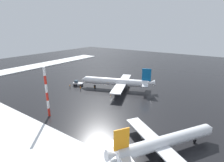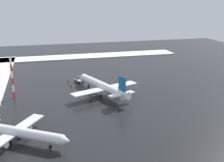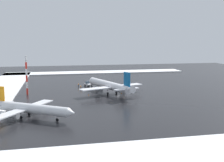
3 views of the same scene
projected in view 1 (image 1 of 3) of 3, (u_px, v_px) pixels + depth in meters
The scene contains 13 objects.
ground_plane at pixel (114, 84), 84.56m from camera, with size 240.00×240.00×0.00m, color black.
snow_bank_far at pixel (7, 133), 45.04m from camera, with size 152.00×16.00×0.43m, color white.
snow_bank_left at pixel (34, 67), 120.54m from camera, with size 14.00×116.00×0.43m, color white.
airplane_far_rear at pixel (118, 82), 76.75m from camera, with size 32.30×27.30×9.94m.
airplane_distant_tail at pixel (165, 142), 37.64m from camera, with size 21.30×24.79×8.38m.
pushback_tug at pixel (78, 83), 81.93m from camera, with size 5.06×3.52×2.50m.
ground_crew_near_tug at pixel (70, 86), 78.61m from camera, with size 0.36×0.36×1.71m.
ground_crew_beside_wing at pixel (129, 85), 79.97m from camera, with size 0.36×0.36×1.71m.
ground_crew_by_nose_gear at pixel (80, 88), 75.81m from camera, with size 0.36×0.36×1.71m.
antenna_mast at pixel (47, 92), 51.98m from camera, with size 0.70×0.70×15.56m.
traffic_cone_near_nose at pixel (110, 96), 69.43m from camera, with size 0.36×0.36×0.55m, color orange.
traffic_cone_mid_line at pixel (94, 87), 79.85m from camera, with size 0.36×0.36×0.55m, color orange.
traffic_cone_wingtip_side at pixel (124, 86), 80.99m from camera, with size 0.36×0.36×0.55m, color orange.
Camera 1 is at (44.40, -66.95, 26.43)m, focal length 28.00 mm.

